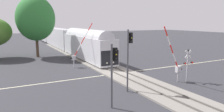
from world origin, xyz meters
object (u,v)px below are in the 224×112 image
object	(u,v)px
commuter_train	(60,37)
traffic_signal_near_left	(113,66)
crossing_gate_far	(76,53)
crossing_gate_near	(177,64)
traffic_signal_median	(129,51)
oak_behind_train	(36,19)
crossing_signal_mast	(188,62)

from	to	relation	value
commuter_train	traffic_signal_near_left	distance (m)	41.11
crossing_gate_far	traffic_signal_near_left	bearing A→B (deg)	-97.51
crossing_gate_near	traffic_signal_median	world-z (taller)	crossing_gate_near
crossing_gate_near	crossing_gate_far	size ratio (longest dim) A/B	0.96
traffic_signal_near_left	traffic_signal_median	world-z (taller)	traffic_signal_median
commuter_train	crossing_gate_near	distance (m)	37.88
traffic_signal_median	oak_behind_train	xyz separation A→B (m)	(-4.86, 25.38, 3.29)
crossing_gate_far	oak_behind_train	size ratio (longest dim) A/B	0.57
traffic_signal_near_left	oak_behind_train	bearing A→B (deg)	93.49
crossing_gate_near	crossing_gate_far	xyz separation A→B (m)	(-7.61, 12.83, 0.09)
crossing_signal_mast	crossing_gate_far	world-z (taller)	crossing_gate_far
crossing_gate_near	traffic_signal_median	size ratio (longest dim) A/B	1.04
oak_behind_train	crossing_gate_far	bearing A→B (deg)	-72.77
commuter_train	crossing_signal_mast	world-z (taller)	commuter_train
commuter_train	crossing_gate_far	size ratio (longest dim) A/B	9.37
crossing_gate_far	traffic_signal_near_left	xyz separation A→B (m)	(-2.09, -15.85, 1.32)
traffic_signal_near_left	oak_behind_train	xyz separation A→B (m)	(-1.71, 28.12, 3.91)
traffic_signal_near_left	oak_behind_train	size ratio (longest dim) A/B	0.44
crossing_gate_far	traffic_signal_median	distance (m)	13.30
crossing_gate_far	traffic_signal_median	xyz separation A→B (m)	(1.06, -13.12, 1.94)
crossing_gate_near	traffic_signal_near_left	world-z (taller)	crossing_gate_near
crossing_gate_near	traffic_signal_near_left	size ratio (longest dim) A/B	1.23
traffic_signal_median	oak_behind_train	size ratio (longest dim) A/B	0.53
crossing_gate_far	crossing_signal_mast	bearing A→B (deg)	-56.29
commuter_train	crossing_signal_mast	xyz separation A→B (m)	(5.11, -38.11, -0.45)
commuter_train	crossing_gate_near	size ratio (longest dim) A/B	9.77
crossing_signal_mast	traffic_signal_median	xyz separation A→B (m)	(-7.80, 0.15, 1.77)
crossing_gate_near	traffic_signal_median	bearing A→B (deg)	-177.51
traffic_signal_near_left	traffic_signal_median	size ratio (longest dim) A/B	0.84
commuter_train	crossing_gate_near	world-z (taller)	crossing_gate_near
crossing_signal_mast	crossing_gate_near	bearing A→B (deg)	160.88
crossing_signal_mast	traffic_signal_near_left	bearing A→B (deg)	-166.70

